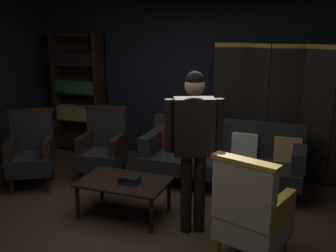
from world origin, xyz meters
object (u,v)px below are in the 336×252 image
(folding_screen, at_px, (285,110))
(armchair_wing_right, at_px, (32,151))
(velvet_couch, at_px, (223,153))
(book_black_cloth, at_px, (130,178))
(standing_figure, at_px, (194,139))
(coffee_table, at_px, (124,184))
(armchair_wing_left, at_px, (103,147))
(armchair_gilt_accent, at_px, (251,212))
(book_navy_cloth, at_px, (130,182))
(bookshelf, at_px, (79,91))

(folding_screen, height_order, armchair_wing_right, folding_screen)
(velvet_couch, relative_size, book_black_cloth, 9.44)
(folding_screen, relative_size, book_black_cloth, 9.50)
(standing_figure, height_order, book_black_cloth, standing_figure)
(coffee_table, height_order, armchair_wing_left, armchair_wing_left)
(coffee_table, xyz_separation_m, armchair_gilt_accent, (1.49, -0.42, 0.12))
(armchair_wing_right, bearing_deg, armchair_gilt_accent, -14.30)
(coffee_table, height_order, armchair_gilt_accent, armchair_gilt_accent)
(armchair_wing_left, xyz_separation_m, book_black_cloth, (0.83, -0.88, -0.01))
(coffee_table, relative_size, armchair_wing_right, 0.96)
(book_navy_cloth, bearing_deg, velvet_couch, 58.82)
(folding_screen, relative_size, coffee_table, 2.13)
(velvet_couch, relative_size, armchair_wing_right, 2.04)
(book_navy_cloth, relative_size, book_black_cloth, 0.95)
(folding_screen, height_order, book_navy_cloth, folding_screen)
(coffee_table, distance_m, armchair_wing_left, 1.12)
(coffee_table, distance_m, standing_figure, 1.07)
(standing_figure, height_order, book_navy_cloth, standing_figure)
(armchair_wing_right, relative_size, book_black_cloth, 4.63)
(velvet_couch, relative_size, book_navy_cloth, 9.95)
(standing_figure, bearing_deg, bookshelf, 142.38)
(bookshelf, xyz_separation_m, book_navy_cloth, (1.92, -2.02, -0.62))
(bookshelf, xyz_separation_m, armchair_wing_right, (0.26, -1.62, -0.57))
(coffee_table, relative_size, book_navy_cloth, 4.69)
(bookshelf, distance_m, armchair_wing_right, 1.74)
(armchair_gilt_accent, bearing_deg, bookshelf, 144.09)
(armchair_gilt_accent, relative_size, book_black_cloth, 4.63)
(velvet_couch, bearing_deg, bookshelf, 164.72)
(coffee_table, bearing_deg, folding_screen, 49.38)
(armchair_wing_right, distance_m, standing_figure, 2.51)
(armchair_wing_left, distance_m, book_black_cloth, 1.21)
(standing_figure, bearing_deg, armchair_wing_right, 169.78)
(armchair_wing_left, bearing_deg, coffee_table, -48.86)
(armchair_gilt_accent, distance_m, standing_figure, 0.91)
(armchair_gilt_accent, bearing_deg, armchair_wing_left, 150.43)
(coffee_table, bearing_deg, armchair_wing_left, 131.14)
(armchair_gilt_accent, relative_size, standing_figure, 0.61)
(folding_screen, xyz_separation_m, book_navy_cloth, (-1.51, -1.91, -0.55))
(bookshelf, height_order, coffee_table, bookshelf)
(armchair_wing_right, bearing_deg, bookshelf, 99.12)
(bookshelf, bearing_deg, velvet_couch, -15.28)
(folding_screen, xyz_separation_m, bookshelf, (-3.43, 0.11, 0.07))
(velvet_couch, distance_m, book_navy_cloth, 1.50)
(book_black_cloth, bearing_deg, bookshelf, 133.56)
(velvet_couch, bearing_deg, armchair_gilt_accent, -69.64)
(armchair_gilt_accent, bearing_deg, book_black_cloth, 164.71)
(velvet_couch, distance_m, armchair_wing_right, 2.60)
(coffee_table, distance_m, armchair_gilt_accent, 1.55)
(folding_screen, height_order, armchair_wing_left, folding_screen)
(folding_screen, relative_size, book_navy_cloth, 10.01)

